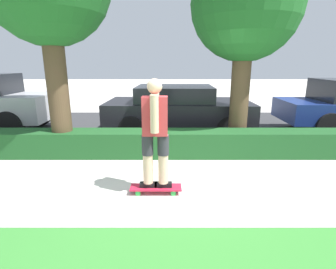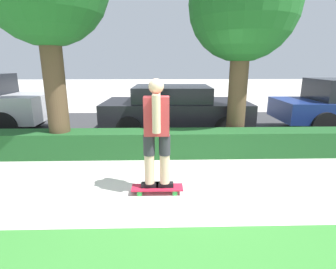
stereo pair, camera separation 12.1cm
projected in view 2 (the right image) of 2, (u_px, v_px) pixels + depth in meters
name	position (u px, v px, depth m)	size (l,w,h in m)	color
ground_plane	(177.00, 189.00, 4.11)	(60.00, 60.00, 0.00)	beige
street_asphalt	(169.00, 127.00, 8.16)	(17.84, 5.00, 0.01)	#38383A
hedge_row	(172.00, 143.00, 5.58)	(17.84, 0.60, 0.54)	#1E5123
skateboard	(157.00, 188.00, 3.98)	(0.78, 0.24, 0.10)	red
skater_person	(157.00, 132.00, 3.75)	(0.49, 0.42, 1.62)	black
tree_mid	(243.00, 8.00, 5.44)	(2.29, 2.29, 4.23)	brown
parked_car_middle	(175.00, 108.00, 7.35)	(4.01, 1.98, 1.32)	black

